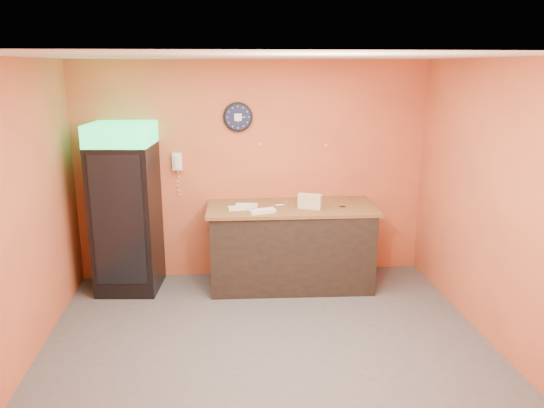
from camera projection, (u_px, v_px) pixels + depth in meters
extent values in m
plane|color=#47474C|center=(268.00, 347.00, 5.28)|extent=(4.50, 4.50, 0.00)
cube|color=#D9693D|center=(253.00, 171.00, 6.85)|extent=(4.50, 0.02, 2.80)
cube|color=#D9693D|center=(16.00, 219.00, 4.70)|extent=(0.02, 4.00, 2.80)
cube|color=#D9693D|center=(498.00, 206.00, 5.15)|extent=(0.02, 4.00, 2.80)
cube|color=white|center=(268.00, 56.00, 4.57)|extent=(4.50, 4.00, 0.02)
cube|color=black|center=(127.00, 219.00, 6.48)|extent=(0.80, 0.80, 1.81)
cube|color=#1BEA6D|center=(121.00, 134.00, 6.22)|extent=(0.80, 0.80, 0.26)
cube|color=black|center=(125.00, 221.00, 6.11)|extent=(0.60, 0.08, 1.55)
cube|color=black|center=(291.00, 247.00, 6.70)|extent=(2.03, 0.99, 0.99)
cylinder|color=black|center=(238.00, 117.00, 6.63)|extent=(0.37, 0.05, 0.37)
cylinder|color=#0F1433|center=(238.00, 117.00, 6.61)|extent=(0.32, 0.01, 0.32)
cube|color=white|center=(238.00, 117.00, 6.60)|extent=(0.09, 0.00, 0.09)
cube|color=white|center=(177.00, 161.00, 6.67)|extent=(0.12, 0.07, 0.22)
cube|color=white|center=(177.00, 162.00, 6.63)|extent=(0.05, 0.04, 0.18)
cube|color=brown|center=(291.00, 208.00, 6.57)|extent=(2.12, 1.00, 0.04)
cube|color=beige|center=(310.00, 206.00, 6.44)|extent=(0.30, 0.21, 0.06)
cube|color=beige|center=(310.00, 201.00, 6.42)|extent=(0.30, 0.21, 0.06)
cube|color=beige|center=(310.00, 197.00, 6.41)|extent=(0.30, 0.21, 0.06)
cube|color=silver|center=(239.00, 208.00, 6.40)|extent=(0.28, 0.14, 0.04)
cube|color=silver|center=(262.00, 211.00, 6.26)|extent=(0.33, 0.20, 0.04)
cube|color=silver|center=(247.00, 205.00, 6.52)|extent=(0.28, 0.14, 0.04)
cylinder|color=silver|center=(286.00, 203.00, 6.58)|extent=(0.05, 0.05, 0.05)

